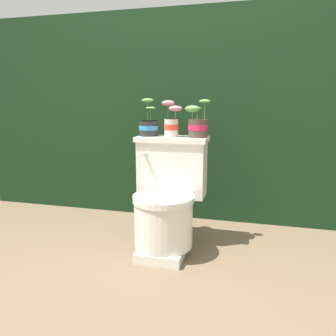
# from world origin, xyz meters

# --- Properties ---
(ground_plane) EXTENTS (12.00, 12.00, 0.00)m
(ground_plane) POSITION_xyz_m (0.00, 0.00, 0.00)
(ground_plane) COLOR brown
(hedge_backdrop) EXTENTS (3.68, 0.63, 1.56)m
(hedge_backdrop) POSITION_xyz_m (0.00, 0.92, 0.78)
(hedge_backdrop) COLOR black
(hedge_backdrop) RESTS_ON ground
(toilet) EXTENTS (0.45, 0.50, 0.69)m
(toilet) POSITION_xyz_m (-0.09, 0.04, 0.32)
(toilet) COLOR silver
(toilet) RESTS_ON ground
(potted_plant_left) EXTENTS (0.12, 0.14, 0.23)m
(potted_plant_left) POSITION_xyz_m (-0.25, 0.18, 0.75)
(potted_plant_left) COLOR #262628
(potted_plant_left) RESTS_ON toilet
(potted_plant_midleft) EXTENTS (0.13, 0.09, 0.22)m
(potted_plant_midleft) POSITION_xyz_m (-0.09, 0.16, 0.78)
(potted_plant_midleft) COLOR beige
(potted_plant_midleft) RESTS_ON toilet
(potted_plant_middle) EXTENTS (0.14, 0.13, 0.23)m
(potted_plant_middle) POSITION_xyz_m (0.07, 0.17, 0.76)
(potted_plant_middle) COLOR #47382D
(potted_plant_middle) RESTS_ON toilet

